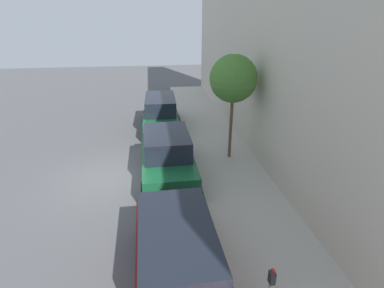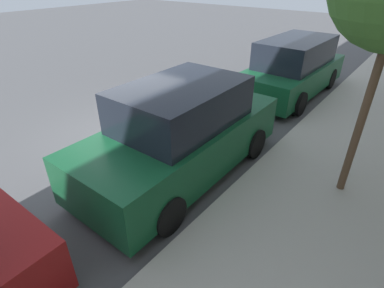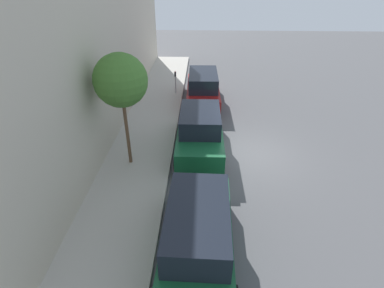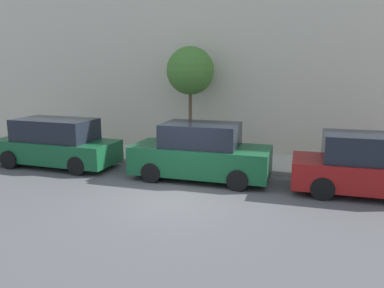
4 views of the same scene
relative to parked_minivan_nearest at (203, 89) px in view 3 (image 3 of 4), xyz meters
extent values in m
plane|color=#515154|center=(-2.17, 5.78, -0.92)|extent=(60.00, 60.00, 0.00)
cube|color=#B2ADA3|center=(2.76, 5.78, -0.84)|extent=(2.87, 32.00, 0.15)
cube|color=beige|center=(5.20, 5.78, 4.67)|extent=(2.00, 32.00, 11.18)
cube|color=maroon|center=(0.00, 0.00, -0.28)|extent=(2.00, 4.94, 0.84)
cube|color=black|center=(0.00, 0.00, 0.56)|extent=(1.74, 3.13, 0.84)
cylinder|color=black|center=(-0.90, 1.52, -0.57)|extent=(0.22, 0.71, 0.71)
cylinder|color=black|center=(0.90, 1.52, -0.57)|extent=(0.22, 0.71, 0.71)
cylinder|color=black|center=(-0.90, -1.52, -0.57)|extent=(0.22, 0.71, 0.71)
cylinder|color=black|center=(0.90, -1.52, -0.57)|extent=(0.22, 0.71, 0.71)
cube|color=#14512D|center=(0.11, 5.57, -0.22)|extent=(2.00, 4.82, 0.96)
cube|color=black|center=(0.11, 5.57, 0.66)|extent=(1.75, 2.61, 0.80)
cylinder|color=black|center=(-0.82, 7.06, -0.57)|extent=(0.22, 0.69, 0.69)
cylinder|color=black|center=(1.04, 7.06, -0.57)|extent=(0.22, 0.69, 0.69)
cylinder|color=black|center=(-0.82, 4.08, -0.57)|extent=(0.22, 0.69, 0.69)
cylinder|color=black|center=(1.04, 4.08, -0.57)|extent=(0.22, 0.69, 0.69)
cube|color=#14512D|center=(0.09, 11.51, -0.28)|extent=(2.03, 4.95, 0.84)
cube|color=black|center=(0.09, 11.51, 0.56)|extent=(1.75, 3.14, 0.84)
cylinder|color=black|center=(-0.81, 9.99, -0.56)|extent=(0.22, 0.72, 0.72)
cylinder|color=black|center=(0.99, 9.99, -0.56)|extent=(0.22, 0.72, 0.72)
cylinder|color=#ADADB2|center=(1.78, -1.17, -0.20)|extent=(0.07, 0.07, 1.13)
cube|color=#2D2D33|center=(1.78, -1.17, 0.50)|extent=(0.11, 0.15, 0.28)
cube|color=red|center=(1.78, -1.17, 0.67)|extent=(0.04, 0.09, 0.05)
cylinder|color=brown|center=(3.03, 6.87, 0.75)|extent=(0.14, 0.14, 3.04)
sphere|color=#42752D|center=(3.03, 6.87, 2.82)|extent=(2.01, 2.01, 2.01)
camera|label=1|loc=(-0.38, -5.28, 5.25)|focal=28.00mm
camera|label=2|loc=(3.60, 1.45, 2.92)|focal=28.00mm
camera|label=3|loc=(0.04, 17.34, 6.43)|focal=28.00mm
camera|label=4|loc=(-12.16, 2.08, 2.95)|focal=35.00mm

